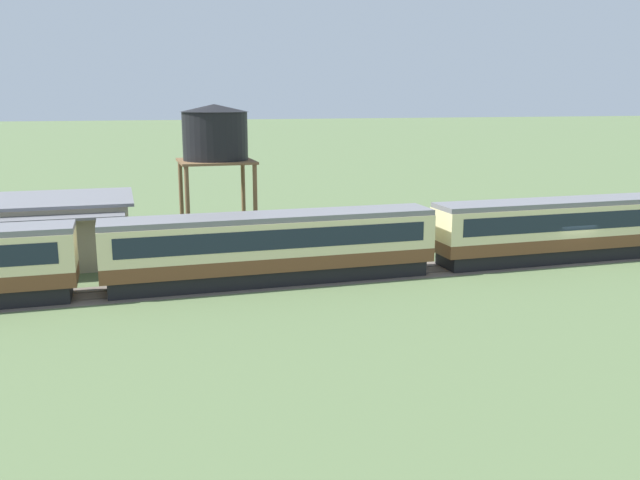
% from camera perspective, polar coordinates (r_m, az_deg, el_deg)
% --- Properties ---
extents(ground_plane, '(600.00, 600.00, 0.00)m').
position_cam_1_polar(ground_plane, '(46.61, 20.13, -1.70)').
color(ground_plane, '#566B42').
extents(passenger_train, '(98.93, 3.02, 3.96)m').
position_cam_1_polar(passenger_train, '(38.57, -3.67, -0.36)').
color(passenger_train, brown).
rests_on(passenger_train, ground_plane).
extents(railway_track, '(173.62, 3.60, 0.04)m').
position_cam_1_polar(railway_track, '(39.62, -0.56, -3.26)').
color(railway_track, '#665B51').
rests_on(railway_track, ground_plane).
extents(station_building, '(10.22, 9.20, 4.17)m').
position_cam_1_polar(station_building, '(46.45, -21.67, 0.81)').
color(station_building, '#BCB293').
rests_on(station_building, ground_plane).
extents(water_tower, '(4.83, 4.83, 9.97)m').
position_cam_1_polar(water_tower, '(45.44, -8.83, 8.69)').
color(water_tower, brown).
rests_on(water_tower, ground_plane).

